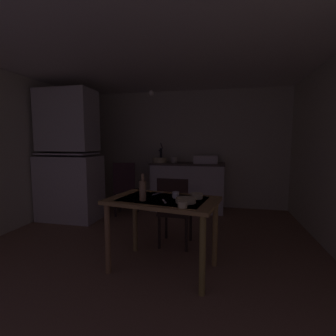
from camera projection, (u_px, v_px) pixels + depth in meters
The scene contains 22 objects.
ground_plane at pixel (155, 238), 3.40m from camera, with size 5.32×5.32×0.00m, color #87644D.
wall_back at pixel (179, 149), 5.11m from camera, with size 4.42×0.10×2.35m, color beige.
wall_left at pixel (16, 152), 3.75m from camera, with size 0.10×3.78×2.35m, color beige.
ceiling_slab at pixel (154, 58), 3.15m from camera, with size 4.42×3.78×0.10m, color silver.
hutch_cabinet at pixel (69, 160), 4.13m from camera, with size 0.99×0.60×2.18m.
counter_cabinet at pixel (188, 186), 4.78m from camera, with size 1.40×0.64×0.92m.
sink_basin at pixel (206, 159), 4.65m from camera, with size 0.44×0.34×0.15m.
hand_pump at pixel (161, 154), 4.87m from camera, with size 0.05×0.27×0.39m.
mixing_bowl_counter at pixel (159, 160), 4.79m from camera, with size 0.27×0.27×0.10m, color beige.
stoneware_crock at pixel (174, 160), 4.78m from camera, with size 0.12×0.12×0.12m, color beige.
dining_table at pixel (163, 209), 2.50m from camera, with size 1.19×0.84×0.75m.
chair_far_side at pixel (174, 210), 3.06m from camera, with size 0.41×0.41×0.89m.
chair_by_counter at pixel (126, 188), 4.39m from camera, with size 0.46×0.46×0.97m.
serving_bowl_wide at pixel (197, 196), 2.49m from camera, with size 0.13×0.13×0.05m, color beige.
soup_bowl_small at pixel (186, 200), 2.33m from camera, with size 0.20×0.20×0.04m, color beige.
mug_dark at pixel (183, 204), 2.15m from camera, with size 0.08×0.08×0.06m, color beige.
mug_tall at pixel (176, 195), 2.53m from camera, with size 0.07×0.07×0.06m, color white.
glass_bottle at pixel (143, 190), 2.39m from camera, with size 0.07×0.07×0.27m.
table_knife at pixel (158, 193), 2.74m from camera, with size 0.20×0.02×0.01m, color silver.
teaspoon_near_bowl at pixel (145, 197), 2.57m from camera, with size 0.12×0.02×0.01m, color beige.
teaspoon_by_cup at pixel (164, 201), 2.37m from camera, with size 0.15×0.02×0.01m, color beige.
pendant_bulb at pixel (151, 93), 3.59m from camera, with size 0.08×0.08×0.08m, color #F9EFCC.
Camera 1 is at (0.88, -3.16, 1.32)m, focal length 26.17 mm.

